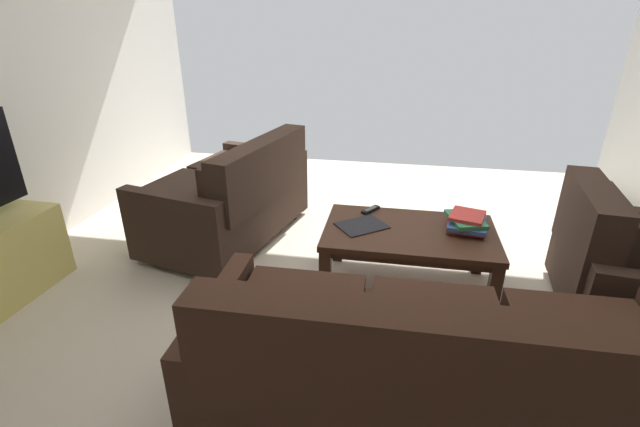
{
  "coord_description": "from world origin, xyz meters",
  "views": [
    {
      "loc": [
        -0.23,
        2.55,
        1.71
      ],
      "look_at": [
        0.18,
        0.28,
        0.67
      ],
      "focal_mm": 24.85,
      "sensor_mm": 36.0,
      "label": 1
    }
  ],
  "objects_px": {
    "tv_remote": "(371,210)",
    "armchair_side": "(630,270)",
    "coffee_table": "(409,239)",
    "book_stack": "(466,222)",
    "sofa_main": "(436,372)",
    "loveseat_near": "(232,196)",
    "loose_magazine": "(362,226)"
  },
  "relations": [
    {
      "from": "sofa_main",
      "to": "book_stack",
      "type": "height_order",
      "value": "sofa_main"
    },
    {
      "from": "armchair_side",
      "to": "loose_magazine",
      "type": "height_order",
      "value": "armchair_side"
    },
    {
      "from": "armchair_side",
      "to": "tv_remote",
      "type": "distance_m",
      "value": 1.58
    },
    {
      "from": "coffee_table",
      "to": "loveseat_near",
      "type": "bearing_deg",
      "value": -19.74
    },
    {
      "from": "tv_remote",
      "to": "coffee_table",
      "type": "bearing_deg",
      "value": 137.2
    },
    {
      "from": "coffee_table",
      "to": "tv_remote",
      "type": "xyz_separation_m",
      "value": [
        0.27,
        -0.25,
        0.08
      ]
    },
    {
      "from": "book_stack",
      "to": "loose_magazine",
      "type": "height_order",
      "value": "book_stack"
    },
    {
      "from": "sofa_main",
      "to": "tv_remote",
      "type": "bearing_deg",
      "value": -74.99
    },
    {
      "from": "loveseat_near",
      "to": "armchair_side",
      "type": "xyz_separation_m",
      "value": [
        -2.67,
        0.62,
        -0.02
      ]
    },
    {
      "from": "tv_remote",
      "to": "armchair_side",
      "type": "bearing_deg",
      "value": 166.32
    },
    {
      "from": "sofa_main",
      "to": "tv_remote",
      "type": "height_order",
      "value": "sofa_main"
    },
    {
      "from": "sofa_main",
      "to": "loveseat_near",
      "type": "height_order",
      "value": "loveseat_near"
    },
    {
      "from": "loveseat_near",
      "to": "tv_remote",
      "type": "bearing_deg",
      "value": 167.46
    },
    {
      "from": "sofa_main",
      "to": "tv_remote",
      "type": "xyz_separation_m",
      "value": [
        0.38,
        -1.41,
        0.09
      ]
    },
    {
      "from": "coffee_table",
      "to": "book_stack",
      "type": "relative_size",
      "value": 3.46
    },
    {
      "from": "coffee_table",
      "to": "armchair_side",
      "type": "distance_m",
      "value": 1.27
    },
    {
      "from": "loveseat_near",
      "to": "tv_remote",
      "type": "xyz_separation_m",
      "value": [
        -1.13,
        0.25,
        0.08
      ]
    },
    {
      "from": "sofa_main",
      "to": "coffee_table",
      "type": "distance_m",
      "value": 1.17
    },
    {
      "from": "coffee_table",
      "to": "tv_remote",
      "type": "bearing_deg",
      "value": -42.8
    },
    {
      "from": "armchair_side",
      "to": "loose_magazine",
      "type": "bearing_deg",
      "value": -4.41
    },
    {
      "from": "armchair_side",
      "to": "loose_magazine",
      "type": "distance_m",
      "value": 1.58
    },
    {
      "from": "loveseat_near",
      "to": "book_stack",
      "type": "xyz_separation_m",
      "value": [
        -1.75,
        0.43,
        0.12
      ]
    },
    {
      "from": "armchair_side",
      "to": "loose_magazine",
      "type": "relative_size",
      "value": 3.59
    },
    {
      "from": "loose_magazine",
      "to": "loveseat_near",
      "type": "bearing_deg",
      "value": 27.37
    },
    {
      "from": "coffee_table",
      "to": "armchair_side",
      "type": "xyz_separation_m",
      "value": [
        -1.27,
        0.12,
        -0.02
      ]
    },
    {
      "from": "sofa_main",
      "to": "tv_remote",
      "type": "relative_size",
      "value": 12.95
    },
    {
      "from": "sofa_main",
      "to": "book_stack",
      "type": "bearing_deg",
      "value": -101.21
    },
    {
      "from": "sofa_main",
      "to": "armchair_side",
      "type": "distance_m",
      "value": 1.56
    },
    {
      "from": "armchair_side",
      "to": "tv_remote",
      "type": "bearing_deg",
      "value": -13.68
    },
    {
      "from": "loveseat_near",
      "to": "book_stack",
      "type": "bearing_deg",
      "value": 166.15
    },
    {
      "from": "coffee_table",
      "to": "book_stack",
      "type": "distance_m",
      "value": 0.38
    },
    {
      "from": "coffee_table",
      "to": "sofa_main",
      "type": "bearing_deg",
      "value": 95.29
    }
  ]
}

